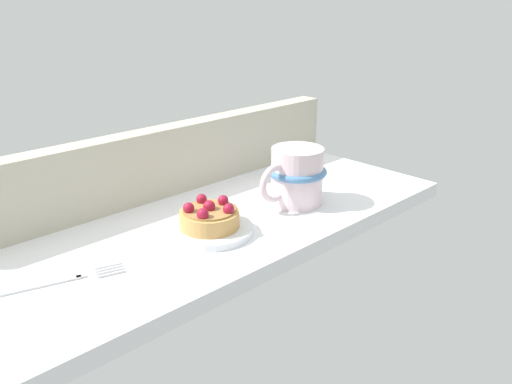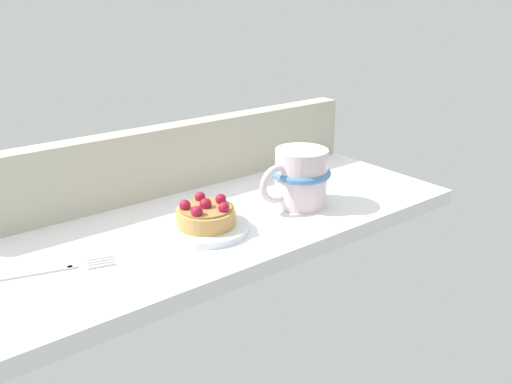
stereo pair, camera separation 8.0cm
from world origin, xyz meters
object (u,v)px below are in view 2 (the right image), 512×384
object	(u,v)px
raspberry_tart	(206,215)
coffee_mug	(300,177)
dessert_fork	(43,271)
dessert_plate	(206,228)

from	to	relation	value
raspberry_tart	coffee_mug	size ratio (longest dim) A/B	0.66
raspberry_tart	dessert_fork	xyz separation A→B (cm)	(-22.71, 2.10, -2.27)
raspberry_tart	dessert_fork	distance (cm)	22.92
dessert_plate	coffee_mug	world-z (taller)	coffee_mug
dessert_plate	raspberry_tart	xyz separation A→B (cm)	(-0.01, -0.01, 2.10)
raspberry_tart	coffee_mug	xyz separation A→B (cm)	(17.36, -0.87, 2.19)
dessert_plate	dessert_fork	size ratio (longest dim) A/B	0.71
dessert_plate	raspberry_tart	size ratio (longest dim) A/B	1.45
raspberry_tart	dessert_fork	world-z (taller)	raspberry_tart
dessert_plate	coffee_mug	size ratio (longest dim) A/B	0.95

